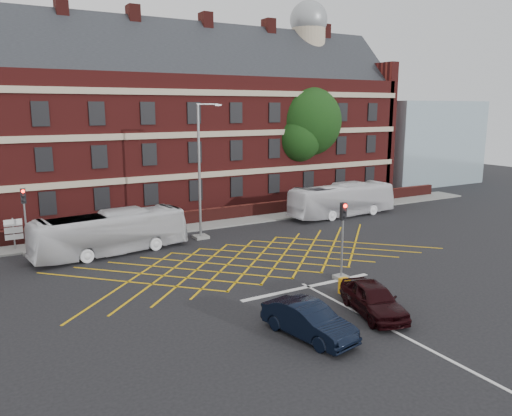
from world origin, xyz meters
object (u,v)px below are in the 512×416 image
traffic_light_far (26,228)px  car_maroon (373,299)px  car_navy (309,320)px  deciduous_tree (306,127)px  bus_right (342,200)px  traffic_light_near (342,248)px  utility_cabinet (344,286)px  direction_signs (14,230)px  bus_left (111,233)px  street_lamp (201,193)px

traffic_light_far → car_maroon: bearing=-55.3°
car_navy → car_maroon: (3.89, 0.39, 0.02)m
car_navy → deciduous_tree: size_ratio=0.38×
bus_right → car_maroon: size_ratio=2.35×
traffic_light_near → utility_cabinet: 2.57m
car_maroon → direction_signs: (-13.22, 19.43, 0.65)m
deciduous_tree → traffic_light_near: bearing=-120.6°
car_maroon → direction_signs: bearing=139.7°
bus_right → deciduous_tree: (1.71, 7.97, 5.99)m
traffic_light_far → direction_signs: size_ratio=1.94×
deciduous_tree → bus_left: bearing=-156.6°
bus_left → bus_right: bearing=-92.4°
deciduous_tree → street_lamp: 18.13m
street_lamp → utility_cabinet: 14.10m
car_navy → bus_right: bearing=36.5°
traffic_light_far → utility_cabinet: 20.34m
car_maroon → traffic_light_near: 4.89m
car_navy → direction_signs: (-9.33, 19.82, 0.67)m
car_navy → direction_signs: 21.91m
car_navy → car_maroon: bearing=-5.1°
bus_left → street_lamp: (6.61, 0.68, 1.95)m
traffic_light_near → utility_cabinet: traffic_light_near is taller
street_lamp → utility_cabinet: (1.81, -13.68, -2.93)m
car_maroon → utility_cabinet: car_maroon is taller
car_navy → car_maroon: size_ratio=1.00×
deciduous_tree → direction_signs: (-27.26, -5.70, -6.02)m
traffic_light_near → direction_signs: (-15.01, 15.00, -0.39)m
utility_cabinet → traffic_light_near: bearing=54.6°
traffic_light_far → street_lamp: street_lamp is taller
deciduous_tree → traffic_light_near: (-12.24, -20.70, -5.64)m
deciduous_tree → direction_signs: size_ratio=5.19×
bus_right → street_lamp: size_ratio=1.06×
car_navy → traffic_light_near: 7.52m
traffic_light_near → street_lamp: street_lamp is taller
traffic_light_near → deciduous_tree: bearing=59.4°
deciduous_tree → direction_signs: bearing=-168.2°
traffic_light_near → street_lamp: size_ratio=0.45×
bus_right → utility_cabinet: 18.73m
car_navy → traffic_light_near: bearing=29.5°
car_navy → traffic_light_near: size_ratio=1.01×
car_navy → direction_signs: size_ratio=1.96×
bus_right → traffic_light_near: 16.53m
bus_right → direction_signs: bearing=84.1°
bus_right → deciduous_tree: size_ratio=0.89×
street_lamp → direction_signs: 12.49m
bus_left → car_maroon: size_ratio=2.30×
traffic_light_near → traffic_light_far: size_ratio=1.00×
bus_left → traffic_light_far: size_ratio=2.32×
deciduous_tree → direction_signs: deciduous_tree is taller
bus_right → car_navy: 23.91m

